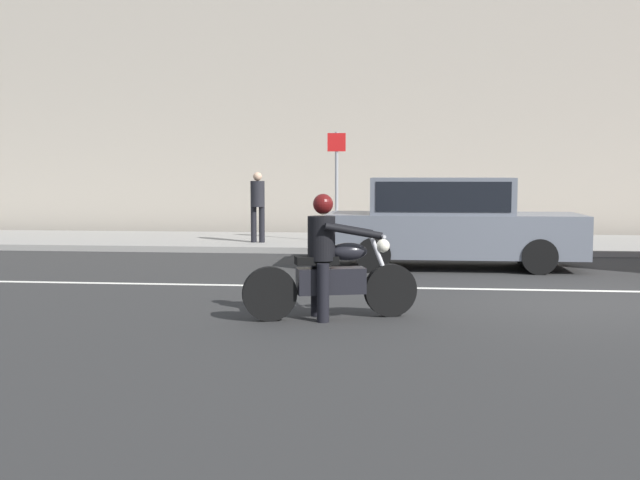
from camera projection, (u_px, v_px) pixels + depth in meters
ground_plane at (572, 300)px, 10.80m from camera, size 80.00×80.00×0.00m
sidewalk_slab at (500, 244)px, 18.72m from camera, size 40.00×4.40×0.14m
building_facade at (488, 70)px, 21.68m from camera, size 40.00×1.40×9.50m
lane_marking_stripe at (501, 289)px, 11.79m from camera, size 18.00×0.14×0.01m
motorcycle_with_rider_black_leather at (330, 268)px, 9.37m from camera, size 2.13×0.90×1.55m
parked_sedan_slate_gray at (448, 222)px, 14.45m from camera, size 4.76×1.82×1.72m
street_sign_post at (337, 176)px, 18.38m from camera, size 0.44×0.08×2.66m
pedestrian_bystander at (258, 202)px, 18.27m from camera, size 0.34×0.34×1.69m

